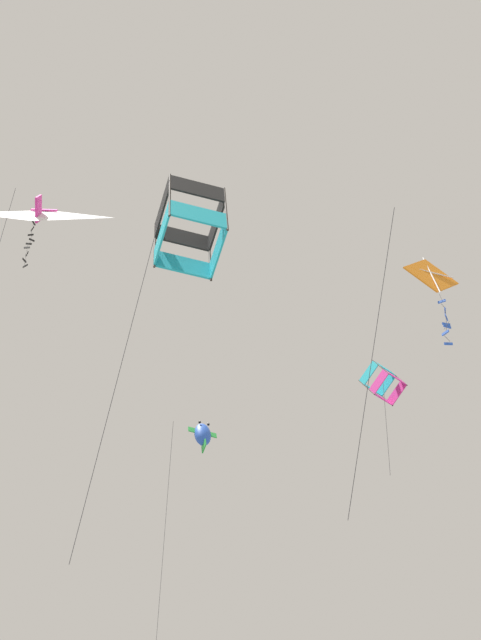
# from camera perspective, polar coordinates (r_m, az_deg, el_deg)

# --- Properties ---
(kite_diamond_upper_right) EXTENTS (3.06, 2.84, 6.53)m
(kite_diamond_upper_right) POSITION_cam_1_polar(r_m,az_deg,el_deg) (24.16, 9.63, 2.04)
(kite_diamond_upper_right) COLOR orange
(kite_box_near_right) EXTENTS (3.16, 2.89, 10.80)m
(kite_box_near_right) POSITION_cam_1_polar(r_m,az_deg,el_deg) (26.82, -2.59, 4.76)
(kite_box_near_right) COLOR black
(kite_box_far_centre) EXTENTS (1.35, 1.59, 4.68)m
(kite_box_far_centre) POSITION_cam_1_polar(r_m,az_deg,el_deg) (36.89, 7.25, -3.20)
(kite_box_far_centre) COLOR #1EB2C6
(kite_delta_near_left) EXTENTS (2.81, 3.35, 8.35)m
(kite_delta_near_left) POSITION_cam_1_polar(r_m,az_deg,el_deg) (34.60, -10.19, 5.36)
(kite_delta_near_left) COLOR white
(kite_fish_mid_left) EXTENTS (2.44, 2.11, 10.00)m
(kite_fish_mid_left) POSITION_cam_1_polar(r_m,az_deg,el_deg) (42.42, -1.94, -5.87)
(kite_fish_mid_left) COLOR blue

